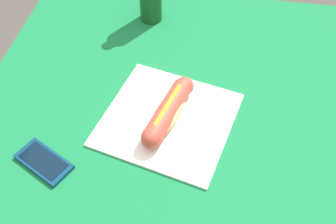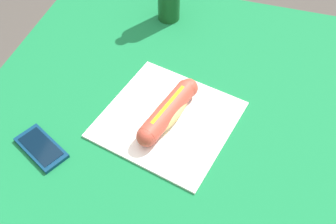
% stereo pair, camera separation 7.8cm
% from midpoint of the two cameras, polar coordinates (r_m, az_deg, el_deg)
% --- Properties ---
extents(dining_table, '(1.15, 1.01, 0.73)m').
position_cam_midpoint_polar(dining_table, '(1.00, 2.96, -7.75)').
color(dining_table, brown).
rests_on(dining_table, ground).
extents(paper_wrapper, '(0.34, 0.35, 0.01)m').
position_cam_midpoint_polar(paper_wrapper, '(0.93, 2.38, -1.18)').
color(paper_wrapper, white).
rests_on(paper_wrapper, dining_table).
extents(hot_dog, '(0.21, 0.10, 0.05)m').
position_cam_midpoint_polar(hot_dog, '(0.91, 2.44, -0.03)').
color(hot_dog, '#DBB26B').
rests_on(hot_dog, paper_wrapper).
extents(cell_phone, '(0.11, 0.14, 0.01)m').
position_cam_midpoint_polar(cell_phone, '(0.92, -15.59, -5.12)').
color(cell_phone, '#0A2D4C').
rests_on(cell_phone, dining_table).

